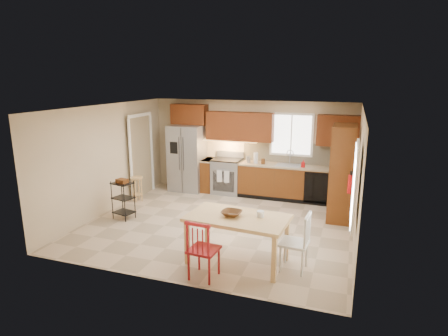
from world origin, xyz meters
TOP-DOWN VIEW (x-y plane):
  - floor at (0.00, 0.00)m, footprint 5.50×5.50m
  - ceiling at (0.00, 0.00)m, footprint 5.50×5.00m
  - wall_back at (0.00, 2.50)m, footprint 5.50×0.02m
  - wall_front at (0.00, -2.50)m, footprint 5.50×0.02m
  - wall_left at (-2.75, 0.00)m, footprint 0.02×5.00m
  - wall_right at (2.75, 0.00)m, footprint 0.02×5.00m
  - refrigerator at (-1.70, 2.12)m, footprint 0.92×0.75m
  - range_stove at (-0.55, 2.19)m, footprint 0.76×0.63m
  - base_cabinet_narrow at (-1.10, 2.20)m, footprint 0.30×0.60m
  - base_cabinet_run at (1.29, 2.20)m, footprint 2.92×0.60m
  - dishwasher at (1.85, 1.91)m, footprint 0.60×0.02m
  - backsplash at (1.29, 2.48)m, footprint 2.92×0.03m
  - upper_over_fridge at (-1.70, 2.33)m, footprint 1.00×0.35m
  - upper_left_block at (-0.25, 2.33)m, footprint 1.80×0.35m
  - upper_right_block at (2.25, 2.33)m, footprint 1.00×0.35m
  - window_back at (1.10, 2.48)m, footprint 1.12×0.04m
  - sink at (1.10, 2.20)m, footprint 0.62×0.46m
  - undercab_glow at (-0.55, 2.30)m, footprint 1.60×0.30m
  - soap_bottle at (1.48, 2.10)m, footprint 0.09×0.09m
  - paper_towel at (0.25, 2.15)m, footprint 0.12×0.12m
  - canister_steel at (0.05, 2.15)m, footprint 0.11×0.11m
  - canister_wood at (0.45, 2.12)m, footprint 0.10×0.10m
  - pantry at (2.43, 1.20)m, footprint 0.50×0.95m
  - fire_extinguisher at (2.63, 0.15)m, footprint 0.12×0.12m
  - window_right at (2.68, -1.15)m, footprint 0.04×1.02m
  - doorway at (-2.67, 1.30)m, footprint 0.04×0.95m
  - dining_table at (0.87, -1.52)m, footprint 1.74×1.07m
  - chair_red at (0.52, -2.17)m, footprint 0.49×0.49m
  - chair_white at (1.82, -1.47)m, footprint 0.49×0.49m
  - table_bowl at (0.77, -1.52)m, footprint 0.36×0.36m
  - table_jar at (1.24, -1.42)m, footprint 0.14×0.14m
  - bar_stool at (-2.50, 0.77)m, footprint 0.31×0.31m
  - utility_cart at (-2.13, -0.39)m, footprint 0.50×0.43m

SIDE VIEW (x-z plane):
  - floor at x=0.00m, z-range 0.00..0.00m
  - bar_stool at x=-2.50m, z-range 0.00..0.64m
  - dining_table at x=0.87m, z-range 0.00..0.82m
  - utility_cart at x=-2.13m, z-range 0.00..0.87m
  - base_cabinet_narrow at x=-1.10m, z-range 0.00..0.90m
  - base_cabinet_run at x=1.29m, z-range 0.00..0.90m
  - dishwasher at x=1.85m, z-range 0.06..0.84m
  - range_stove at x=-0.55m, z-range 0.00..0.92m
  - chair_red at x=0.52m, z-range 0.00..0.98m
  - chair_white at x=1.82m, z-range 0.00..0.98m
  - table_bowl at x=0.77m, z-range 0.78..0.87m
  - table_jar at x=1.24m, z-range 0.78..0.93m
  - sink at x=1.10m, z-range 0.78..0.94m
  - refrigerator at x=-1.70m, z-range 0.00..1.82m
  - canister_wood at x=0.45m, z-range 0.90..1.04m
  - canister_steel at x=0.05m, z-range 0.90..1.08m
  - soap_bottle at x=1.48m, z-range 0.90..1.09m
  - paper_towel at x=0.25m, z-range 0.90..1.18m
  - pantry at x=2.43m, z-range 0.00..2.10m
  - doorway at x=-2.67m, z-range 0.00..2.10m
  - fire_extinguisher at x=2.63m, z-range 0.92..1.28m
  - backsplash at x=1.29m, z-range 0.90..1.45m
  - wall_back at x=0.00m, z-range 0.00..2.50m
  - wall_front at x=0.00m, z-range 0.00..2.50m
  - wall_left at x=-2.75m, z-range 0.00..2.50m
  - wall_right at x=2.75m, z-range 0.00..2.50m
  - undercab_glow at x=-0.55m, z-range 1.43..1.43m
  - window_right at x=2.68m, z-range 0.79..2.11m
  - window_back at x=1.10m, z-range 1.09..2.21m
  - upper_left_block at x=-0.25m, z-range 1.45..2.20m
  - upper_right_block at x=2.25m, z-range 1.45..2.20m
  - upper_over_fridge at x=-1.70m, z-range 1.83..2.38m
  - ceiling at x=0.00m, z-range 2.49..2.51m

